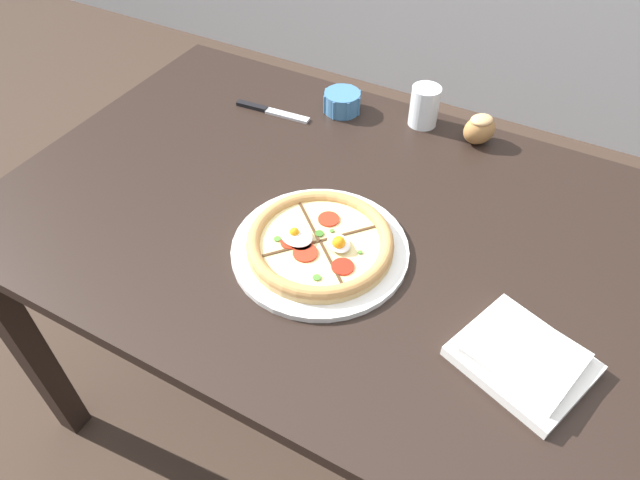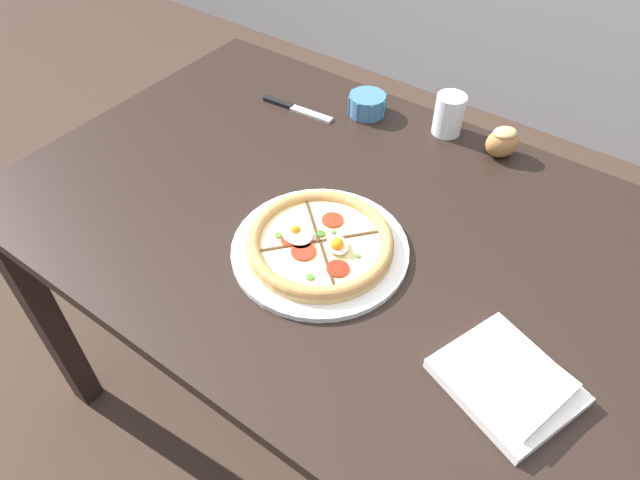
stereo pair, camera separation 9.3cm
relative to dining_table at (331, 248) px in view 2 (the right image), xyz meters
The scene contains 8 objects.
ground_plane 0.67m from the dining_table, ahead, with size 12.00×12.00×0.00m, color #3D2D23.
dining_table is the anchor object (origin of this frame).
pizza 0.17m from the dining_table, 65.87° to the right, with size 0.33×0.33×0.05m.
ramekin_bowl 0.39m from the dining_table, 111.51° to the left, with size 0.09×0.09×0.05m.
napkin_folded 0.48m from the dining_table, 20.55° to the right, with size 0.23×0.22×0.04m.
bread_piece_near 0.44m from the dining_table, 62.12° to the left, with size 0.09×0.10×0.07m.
knife_main 0.39m from the dining_table, 138.49° to the left, with size 0.19×0.03×0.01m.
water_glass 0.41m from the dining_table, 81.23° to the left, with size 0.07×0.07×0.09m.
Camera 2 is at (0.47, -0.69, 1.55)m, focal length 32.00 mm.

